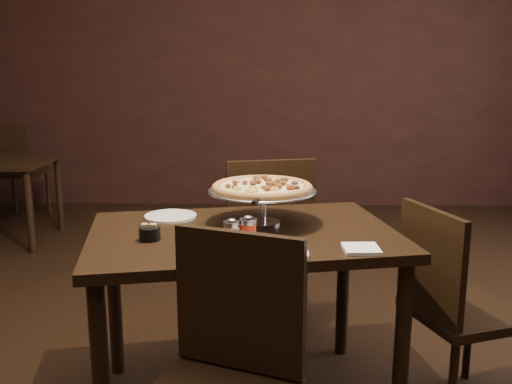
{
  "coord_description": "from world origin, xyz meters",
  "views": [
    {
      "loc": [
        0.14,
        -2.29,
        1.4
      ],
      "look_at": [
        0.07,
        -0.05,
        0.91
      ],
      "focal_mm": 40.0,
      "sensor_mm": 36.0,
      "label": 1
    }
  ],
  "objects": [
    {
      "name": "chair_side",
      "position": [
        0.87,
        -0.11,
        0.47
      ],
      "size": [
        0.52,
        0.52,
        0.87
      ],
      "rotation": [
        0.0,
        0.0,
        1.91
      ],
      "color": "black",
      "rests_on": "ground"
    },
    {
      "name": "bg_chair_far",
      "position": [
        -2.23,
        2.83,
        0.5
      ],
      "size": [
        0.46,
        0.46,
        0.91
      ],
      "rotation": [
        0.0,
        0.0,
        3.07
      ],
      "color": "black",
      "rests_on": "ground"
    },
    {
      "name": "plate_near",
      "position": [
        0.14,
        -0.4,
        0.77
      ],
      "size": [
        0.27,
        0.27,
        0.01
      ],
      "primitive_type": "cylinder",
      "color": "white",
      "rests_on": "dining_table"
    },
    {
      "name": "serving_spatula",
      "position": [
        0.08,
        -0.19,
        0.9
      ],
      "size": [
        0.12,
        0.12,
        0.02
      ],
      "rotation": [
        0.0,
        0.0,
        -0.23
      ],
      "color": "#B3B4BB",
      "rests_on": "pizza_stand"
    },
    {
      "name": "room",
      "position": [
        0.06,
        0.03,
        1.4
      ],
      "size": [
        6.04,
        7.04,
        2.84
      ],
      "color": "black",
      "rests_on": "ground"
    },
    {
      "name": "pizza_stand",
      "position": [
        0.1,
        0.02,
        0.91
      ],
      "size": [
        0.45,
        0.45,
        0.19
      ],
      "color": "#B3B4BB",
      "rests_on": "dining_table"
    },
    {
      "name": "chair_far",
      "position": [
        0.11,
        0.58,
        0.52
      ],
      "size": [
        0.54,
        0.54,
        0.96
      ],
      "rotation": [
        0.0,
        0.0,
        3.37
      ],
      "color": "black",
      "rests_on": "ground"
    },
    {
      "name": "napkin_stack",
      "position": [
        0.46,
        -0.34,
        0.77
      ],
      "size": [
        0.13,
        0.13,
        0.01
      ],
      "primitive_type": "cube",
      "rotation": [
        0.0,
        0.0,
        0.05
      ],
      "color": "white",
      "rests_on": "dining_table"
    },
    {
      "name": "chair_near",
      "position": [
        -0.0,
        -0.75,
        0.5
      ],
      "size": [
        0.55,
        0.55,
        0.91
      ],
      "rotation": [
        0.0,
        0.0,
        -0.36
      ],
      "color": "black",
      "rests_on": "ground"
    },
    {
      "name": "dining_table",
      "position": [
        0.02,
        -0.1,
        0.66
      ],
      "size": [
        1.35,
        1.04,
        0.76
      ],
      "rotation": [
        0.0,
        0.0,
        0.2
      ],
      "color": "black",
      "rests_on": "ground"
    },
    {
      "name": "packet_caddy",
      "position": [
        -0.32,
        -0.23,
        0.79
      ],
      "size": [
        0.08,
        0.08,
        0.06
      ],
      "rotation": [
        0.0,
        0.0,
        0.04
      ],
      "color": "black",
      "rests_on": "dining_table"
    },
    {
      "name": "parmesan_shaker",
      "position": [
        -0.01,
        -0.29,
        0.81
      ],
      "size": [
        0.06,
        0.06,
        0.11
      ],
      "color": "beige",
      "rests_on": "dining_table"
    },
    {
      "name": "pepper_flake_shaker",
      "position": [
        0.05,
        -0.27,
        0.81
      ],
      "size": [
        0.06,
        0.06,
        0.11
      ],
      "color": "maroon",
      "rests_on": "dining_table"
    },
    {
      "name": "plate_left",
      "position": [
        -0.3,
        0.1,
        0.76
      ],
      "size": [
        0.23,
        0.23,
        0.01
      ],
      "primitive_type": "cylinder",
      "color": "white",
      "rests_on": "dining_table"
    }
  ]
}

